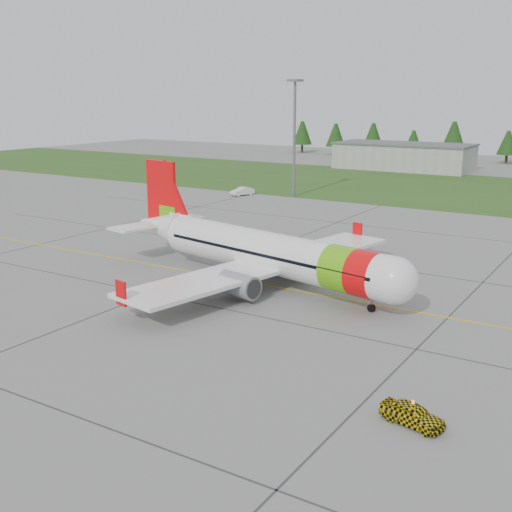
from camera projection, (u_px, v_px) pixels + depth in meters
The scene contains 8 objects.
ground at pixel (295, 324), 51.31m from camera, with size 320.00×320.00×0.00m, color gray.
aircraft at pixel (266, 252), 61.46m from camera, with size 35.41×33.13×10.82m.
follow_me_car at pixel (414, 394), 35.22m from camera, with size 1.50×1.27×3.72m, color yellow.
service_van at pixel (242, 183), 116.19m from camera, with size 1.59×1.50×4.56m, color white.
grass_strip at pixel (507, 194), 118.69m from camera, with size 320.00×50.00×0.03m, color #30561E.
taxi_guideline at pixel (337, 298), 57.89m from camera, with size 120.00×0.25×0.02m, color gold.
hangar_west at pixel (404, 157), 156.41m from camera, with size 32.00×14.00×6.00m, color #A8A8A3.
floodlight_mast at pixel (294, 140), 113.00m from camera, with size 0.50×0.50×20.00m, color slate.
Camera 1 is at (23.09, -42.68, 17.83)m, focal length 45.00 mm.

